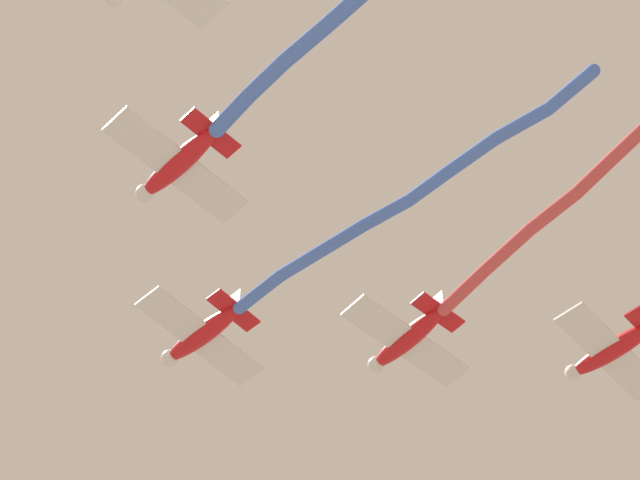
# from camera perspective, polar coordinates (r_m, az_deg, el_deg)

# --- Properties ---
(airplane_lead) EXTENTS (6.12, 7.85, 1.99)m
(airplane_lead) POSITION_cam_1_polar(r_m,az_deg,el_deg) (75.14, -4.85, -3.86)
(airplane_lead) COLOR red
(smoke_trail_lead) EXTENTS (20.99, 8.64, 2.49)m
(smoke_trail_lead) POSITION_cam_1_polar(r_m,az_deg,el_deg) (70.36, 3.62, 1.79)
(smoke_trail_lead) COLOR #4C75DB
(airplane_left_wing) EXTENTS (6.07, 7.76, 1.99)m
(airplane_left_wing) POSITION_cam_1_polar(r_m,az_deg,el_deg) (68.53, -5.82, 3.10)
(airplane_left_wing) COLOR red
(airplane_right_wing) EXTENTS (6.23, 7.61, 1.99)m
(airplane_right_wing) POSITION_cam_1_polar(r_m,az_deg,el_deg) (75.62, 3.55, -4.04)
(airplane_right_wing) COLOR red
(smoke_trail_right_wing) EXTENTS (20.70, 12.53, 4.07)m
(smoke_trail_right_wing) POSITION_cam_1_polar(r_m,az_deg,el_deg) (71.60, 11.70, 3.25)
(smoke_trail_right_wing) COLOR #DB4C4C
(airplane_trail) EXTENTS (6.13, 7.89, 1.99)m
(airplane_trail) POSITION_cam_1_polar(r_m,az_deg,el_deg) (77.21, 11.73, -4.42)
(airplane_trail) COLOR red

